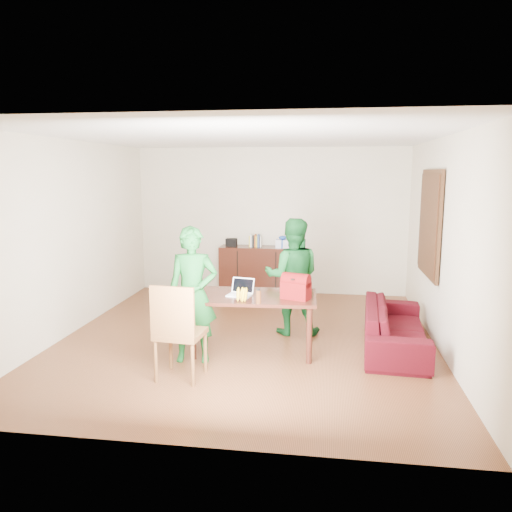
% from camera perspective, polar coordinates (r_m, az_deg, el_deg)
% --- Properties ---
extents(room, '(5.20, 5.70, 2.90)m').
position_cam_1_polar(room, '(6.73, -0.79, 1.51)').
color(room, '#4B2812').
rests_on(room, ground).
extents(table, '(1.59, 0.94, 0.73)m').
position_cam_1_polar(table, '(6.29, -0.26, -5.28)').
color(table, black).
rests_on(table, ground).
extents(chair, '(0.53, 0.51, 1.08)m').
position_cam_1_polar(chair, '(5.64, -8.63, -10.63)').
color(chair, brown).
rests_on(chair, ground).
extents(person_near, '(0.64, 0.47, 1.63)m').
position_cam_1_polar(person_near, '(5.99, -7.24, -4.40)').
color(person_near, '#156022').
rests_on(person_near, ground).
extents(person_far, '(0.82, 0.66, 1.63)m').
position_cam_1_polar(person_far, '(6.98, 4.20, -2.35)').
color(person_far, '#135923').
rests_on(person_far, ground).
extents(laptop, '(0.32, 0.25, 0.21)m').
position_cam_1_polar(laptop, '(6.22, -1.92, -4.20)').
color(laptop, white).
rests_on(laptop, table).
extents(bananas, '(0.21, 0.17, 0.07)m').
position_cam_1_polar(bananas, '(5.96, -1.63, -4.91)').
color(bananas, gold).
rests_on(bananas, table).
extents(bottle, '(0.07, 0.07, 0.18)m').
position_cam_1_polar(bottle, '(5.85, 0.29, -4.62)').
color(bottle, '#532A13').
rests_on(bottle, table).
extents(red_bag, '(0.38, 0.30, 0.25)m').
position_cam_1_polar(red_bag, '(6.08, 4.58, -3.76)').
color(red_bag, '#6B0E07').
rests_on(red_bag, table).
extents(sofa, '(0.90, 1.99, 0.57)m').
position_cam_1_polar(sofa, '(6.75, 15.61, -7.76)').
color(sofa, '#370907').
rests_on(sofa, ground).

